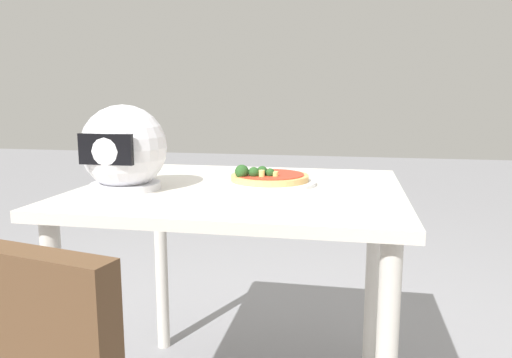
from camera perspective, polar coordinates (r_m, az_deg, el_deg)
dining_table at (r=1.50m, az=-1.64°, el=-4.76°), size 0.95×0.83×0.76m
pizza_plate at (r=1.52m, az=1.62°, el=-0.40°), size 0.29×0.29×0.01m
pizza at (r=1.51m, az=1.35°, el=0.29°), size 0.24×0.24×0.06m
motorcycle_helmet at (r=1.47m, az=-15.17°, el=3.36°), size 0.25×0.25×0.25m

